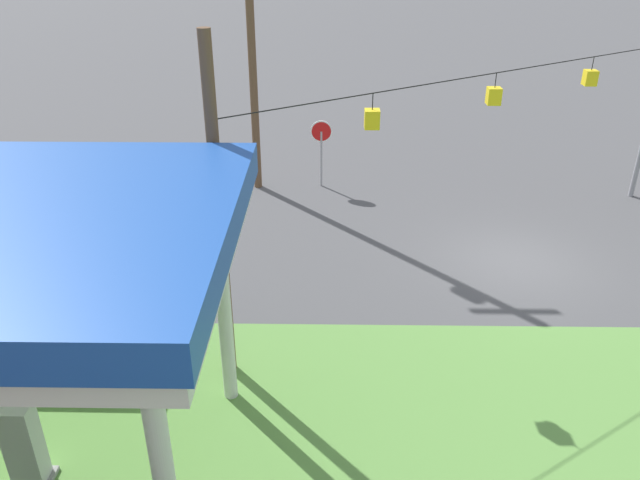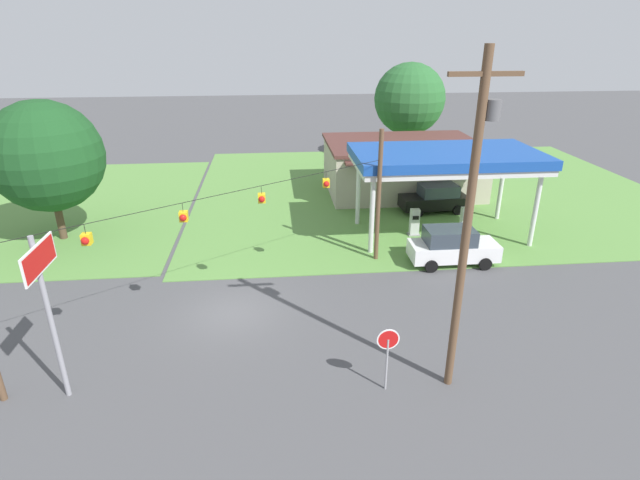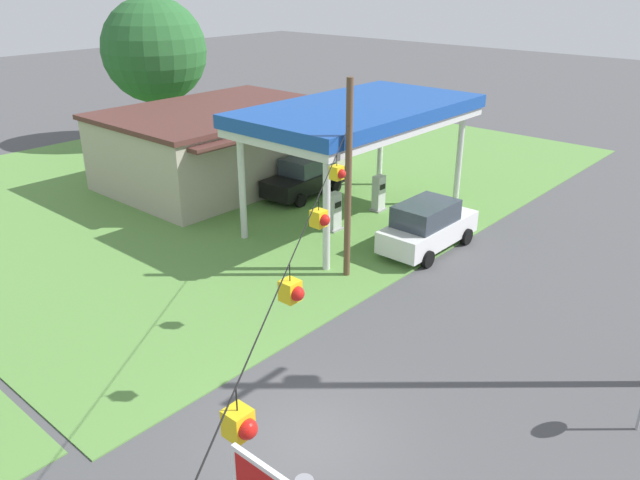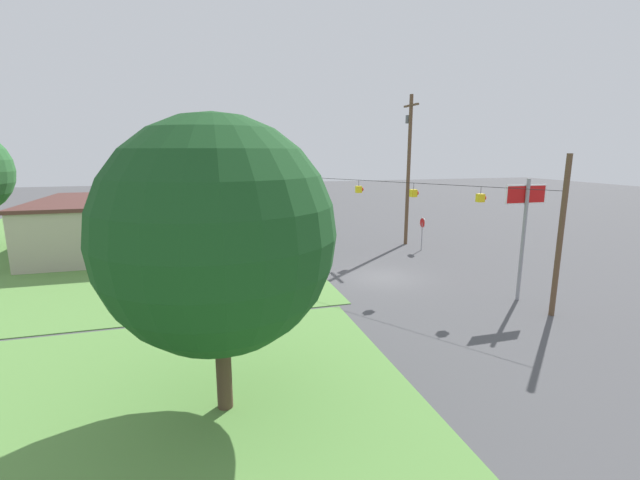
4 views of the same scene
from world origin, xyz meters
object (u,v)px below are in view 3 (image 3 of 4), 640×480
(fuel_pump_far, at_px, (379,194))
(car_at_pumps_front, at_px, (428,226))
(gas_station_store, at_px, (221,145))
(gas_station_canopy, at_px, (359,116))
(tree_behind_station, at_px, (154,50))
(car_at_pumps_rear, at_px, (305,176))
(fuel_pump_near, at_px, (334,213))

(fuel_pump_far, distance_m, car_at_pumps_front, 4.71)
(gas_station_store, distance_m, fuel_pump_far, 9.36)
(gas_station_canopy, distance_m, tree_behind_station, 18.71)
(gas_station_canopy, relative_size, car_at_pumps_rear, 2.32)
(gas_station_canopy, height_order, gas_station_store, gas_station_canopy)
(fuel_pump_near, xyz_separation_m, car_at_pumps_rear, (2.60, 4.12, 0.18))
(fuel_pump_near, relative_size, tree_behind_station, 0.19)
(car_at_pumps_front, height_order, car_at_pumps_rear, car_at_pumps_front)
(fuel_pump_near, xyz_separation_m, fuel_pump_far, (3.22, 0.00, 0.00))
(car_at_pumps_front, distance_m, tree_behind_station, 23.35)
(fuel_pump_near, xyz_separation_m, tree_behind_station, (4.29, 18.49, 5.03))
(car_at_pumps_rear, height_order, tree_behind_station, tree_behind_station)
(gas_station_store, height_order, fuel_pump_far, gas_station_store)
(gas_station_store, height_order, car_at_pumps_rear, gas_station_store)
(gas_station_canopy, bearing_deg, fuel_pump_near, -179.95)
(fuel_pump_near, distance_m, fuel_pump_far, 3.22)
(fuel_pump_far, bearing_deg, gas_station_canopy, 179.95)
(fuel_pump_far, relative_size, car_at_pumps_rear, 0.36)
(fuel_pump_near, bearing_deg, fuel_pump_far, 0.00)
(car_at_pumps_front, xyz_separation_m, car_at_pumps_rear, (1.67, 8.24, -0.03))
(car_at_pumps_front, bearing_deg, car_at_pumps_rear, 78.88)
(gas_station_canopy, relative_size, tree_behind_station, 1.20)
(fuel_pump_near, height_order, tree_behind_station, tree_behind_station)
(gas_station_store, bearing_deg, car_at_pumps_front, -92.17)
(gas_station_store, xyz_separation_m, fuel_pump_near, (-1.44, -9.12, -1.15))
(tree_behind_station, bearing_deg, car_at_pumps_front, -98.44)
(gas_station_store, height_order, fuel_pump_near, gas_station_store)
(gas_station_canopy, height_order, fuel_pump_far, gas_station_canopy)
(car_at_pumps_rear, bearing_deg, fuel_pump_far, 94.92)
(tree_behind_station, bearing_deg, gas_station_canopy, -98.25)
(car_at_pumps_front, height_order, tree_behind_station, tree_behind_station)
(gas_station_store, distance_m, car_at_pumps_front, 13.28)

